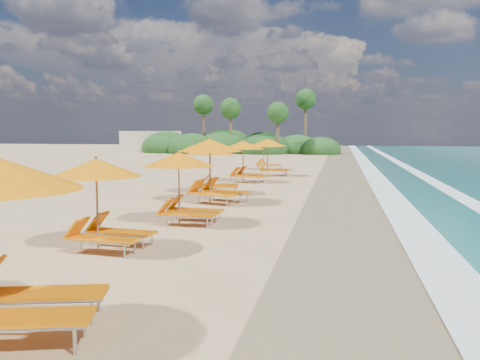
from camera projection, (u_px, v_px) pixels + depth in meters
ground at (240, 215)px, 17.15m from camera, size 160.00×160.00×0.00m
wet_sand at (359, 219)px, 16.37m from camera, size 4.00×160.00×0.01m
surf_foam at (447, 221)px, 15.84m from camera, size 4.00×160.00×0.01m
station_2 at (5, 231)px, 6.97m from camera, size 3.31×3.21×2.64m
station_3 at (103, 197)px, 12.07m from camera, size 2.61×2.45×2.27m
station_4 at (184, 182)px, 15.46m from camera, size 2.49×2.31×2.28m
station_5 at (214, 166)px, 19.96m from camera, size 3.36×3.29×2.62m
station_6 at (214, 165)px, 22.91m from camera, size 2.72×2.58×2.30m
station_7 at (246, 158)px, 27.94m from camera, size 2.91×2.80×2.37m
station_8 at (270, 155)px, 31.84m from camera, size 2.89×2.76×2.41m
station_9 at (266, 153)px, 36.62m from camera, size 2.79×2.74×2.18m
treeline at (234, 145)px, 63.40m from camera, size 25.80×8.80×9.74m
beach_building at (151, 141)px, 68.14m from camera, size 7.00×5.00×2.80m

